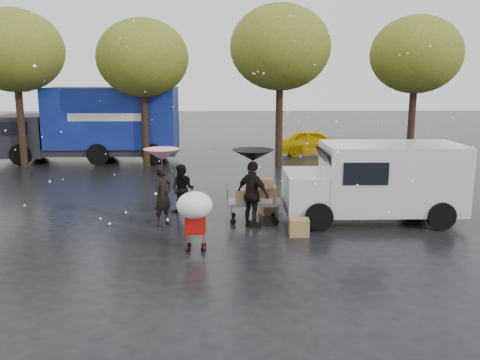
{
  "coord_description": "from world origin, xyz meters",
  "views": [
    {
      "loc": [
        0.22,
        -12.8,
        4.12
      ],
      "look_at": [
        0.54,
        1.0,
        1.22
      ],
      "focal_mm": 38.0,
      "sensor_mm": 36.0,
      "label": 1
    }
  ],
  "objects_px": {
    "shopping_cart": "(195,208)",
    "yellow_taxi": "(314,142)",
    "person_black": "(253,194)",
    "blue_truck": "(96,125)",
    "white_van": "(377,180)",
    "person_pink": "(163,195)",
    "vendor_cart": "(257,196)"
  },
  "relations": [
    {
      "from": "yellow_taxi",
      "to": "blue_truck",
      "type": "bearing_deg",
      "value": 99.82
    },
    {
      "from": "shopping_cart",
      "to": "yellow_taxi",
      "type": "distance_m",
      "value": 15.39
    },
    {
      "from": "blue_truck",
      "to": "shopping_cart",
      "type": "bearing_deg",
      "value": -66.8
    },
    {
      "from": "yellow_taxi",
      "to": "person_black",
      "type": "bearing_deg",
      "value": 164.56
    },
    {
      "from": "shopping_cart",
      "to": "person_black",
      "type": "bearing_deg",
      "value": 54.19
    },
    {
      "from": "shopping_cart",
      "to": "yellow_taxi",
      "type": "relative_size",
      "value": 0.37
    },
    {
      "from": "person_pink",
      "to": "yellow_taxi",
      "type": "height_order",
      "value": "person_pink"
    },
    {
      "from": "shopping_cart",
      "to": "blue_truck",
      "type": "relative_size",
      "value": 0.18
    },
    {
      "from": "shopping_cart",
      "to": "white_van",
      "type": "relative_size",
      "value": 0.3
    },
    {
      "from": "person_black",
      "to": "blue_truck",
      "type": "distance_m",
      "value": 12.95
    },
    {
      "from": "blue_truck",
      "to": "yellow_taxi",
      "type": "distance_m",
      "value": 10.89
    },
    {
      "from": "shopping_cart",
      "to": "yellow_taxi",
      "type": "bearing_deg",
      "value": 70.26
    },
    {
      "from": "person_black",
      "to": "vendor_cart",
      "type": "height_order",
      "value": "person_black"
    },
    {
      "from": "person_pink",
      "to": "blue_truck",
      "type": "bearing_deg",
      "value": 59.98
    },
    {
      "from": "person_pink",
      "to": "shopping_cart",
      "type": "distance_m",
      "value": 2.45
    },
    {
      "from": "shopping_cart",
      "to": "blue_truck",
      "type": "height_order",
      "value": "blue_truck"
    },
    {
      "from": "white_van",
      "to": "blue_truck",
      "type": "relative_size",
      "value": 0.59
    },
    {
      "from": "vendor_cart",
      "to": "white_van",
      "type": "xyz_separation_m",
      "value": [
        3.42,
        0.06,
        0.43
      ]
    },
    {
      "from": "person_black",
      "to": "blue_truck",
      "type": "xyz_separation_m",
      "value": [
        -6.96,
        10.88,
        0.85
      ]
    },
    {
      "from": "person_pink",
      "to": "blue_truck",
      "type": "height_order",
      "value": "blue_truck"
    },
    {
      "from": "shopping_cart",
      "to": "blue_truck",
      "type": "bearing_deg",
      "value": 113.2
    },
    {
      "from": "person_pink",
      "to": "white_van",
      "type": "height_order",
      "value": "white_van"
    },
    {
      "from": "blue_truck",
      "to": "yellow_taxi",
      "type": "relative_size",
      "value": 2.1
    },
    {
      "from": "white_van",
      "to": "person_black",
      "type": "bearing_deg",
      "value": -170.56
    },
    {
      "from": "blue_truck",
      "to": "yellow_taxi",
      "type": "bearing_deg",
      "value": 8.5
    },
    {
      "from": "white_van",
      "to": "yellow_taxi",
      "type": "bearing_deg",
      "value": 89.08
    },
    {
      "from": "person_pink",
      "to": "shopping_cart",
      "type": "xyz_separation_m",
      "value": [
        1.02,
        -2.21,
        0.22
      ]
    },
    {
      "from": "white_van",
      "to": "yellow_taxi",
      "type": "height_order",
      "value": "white_van"
    },
    {
      "from": "vendor_cart",
      "to": "yellow_taxi",
      "type": "bearing_deg",
      "value": 73.19
    },
    {
      "from": "person_black",
      "to": "white_van",
      "type": "relative_size",
      "value": 0.37
    },
    {
      "from": "person_pink",
      "to": "person_black",
      "type": "distance_m",
      "value": 2.47
    },
    {
      "from": "vendor_cart",
      "to": "blue_truck",
      "type": "xyz_separation_m",
      "value": [
        -7.11,
        10.35,
        1.03
      ]
    }
  ]
}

